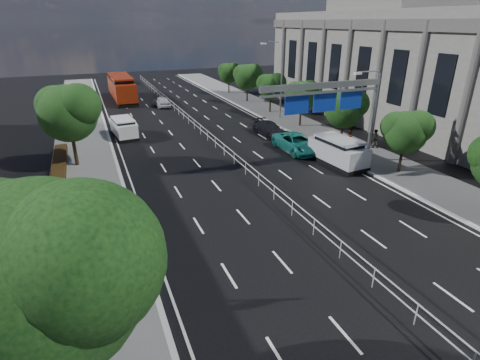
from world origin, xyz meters
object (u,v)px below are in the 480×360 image
toilet_sign (98,246)px  pedestrian_a (350,137)px  pedestrian_b (375,138)px  red_bus (122,87)px  silver_minivan (338,152)px  overhead_gantry (334,98)px  near_car_dark (124,79)px  white_minivan (124,128)px  parked_car_teal (297,143)px  parked_car_dark (269,129)px  near_car_silver (161,102)px

toilet_sign → pedestrian_a: toilet_sign is taller
toilet_sign → pedestrian_a: (22.64, 13.82, -1.96)m
toilet_sign → pedestrian_b: bearing=27.1°
red_bus → silver_minivan: (13.36, -35.00, -0.79)m
overhead_gantry → near_car_dark: overhead_gantry is taller
white_minivan → silver_minivan: silver_minivan is taller
red_bus → parked_car_teal: size_ratio=2.16×
toilet_sign → white_minivan: bearing=82.1°
parked_car_dark → red_bus: bearing=110.2°
red_bus → pedestrian_b: 38.00m
near_car_dark → silver_minivan: silver_minivan is taller
parked_car_teal → white_minivan: bearing=142.0°
parked_car_teal → parked_car_dark: size_ratio=1.19×
parked_car_teal → pedestrian_b: pedestrian_b is taller
silver_minivan → parked_car_dark: 9.86m
near_car_dark → parked_car_teal: 48.44m
parked_car_dark → pedestrian_b: 10.36m
red_bus → pedestrian_b: red_bus is taller
white_minivan → parked_car_dark: size_ratio=0.99×
parked_car_teal → parked_car_dark: (0.01, 5.59, -0.10)m
toilet_sign → near_car_silver: 39.82m
white_minivan → near_car_silver: bearing=58.0°
parked_car_teal → parked_car_dark: parked_car_teal is taller
near_car_dark → parked_car_teal: (9.85, -47.43, 0.02)m
toilet_sign → parked_car_teal: toilet_sign is taller
near_car_silver → parked_car_dark: (7.51, -18.29, -0.02)m
red_bus → near_car_dark: red_bus is taller
near_car_dark → overhead_gantry: bearing=101.9°
red_bus → pedestrian_a: red_bus is taller
pedestrian_a → red_bus: bearing=-76.3°
toilet_sign → pedestrian_b: 27.43m
white_minivan → pedestrian_b: size_ratio=2.69×
pedestrian_a → near_car_dark: bearing=-87.4°
white_minivan → red_bus: red_bus is taller
parked_car_teal → pedestrian_b: size_ratio=3.24×
silver_minivan → overhead_gantry: bearing=-165.6°
red_bus → pedestrian_b: bearing=-61.4°
red_bus → pedestrian_a: (17.15, -31.64, -0.89)m
toilet_sign → parked_car_dark: size_ratio=0.92×
silver_minivan → pedestrian_b: (5.50, 2.03, -0.08)m
near_car_silver → silver_minivan: silver_minivan is taller
near_car_dark → parked_car_dark: bearing=104.1°
parked_car_dark → near_car_silver: bearing=107.1°
overhead_gantry → near_car_silver: size_ratio=2.48×
silver_minivan → pedestrian_b: silver_minivan is taller
near_car_silver → pedestrian_a: pedestrian_a is taller
overhead_gantry → parked_car_dark: overhead_gantry is taller
toilet_sign → parked_car_teal: size_ratio=0.78×
overhead_gantry → parked_car_teal: 6.65m
toilet_sign → overhead_gantry: 20.52m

